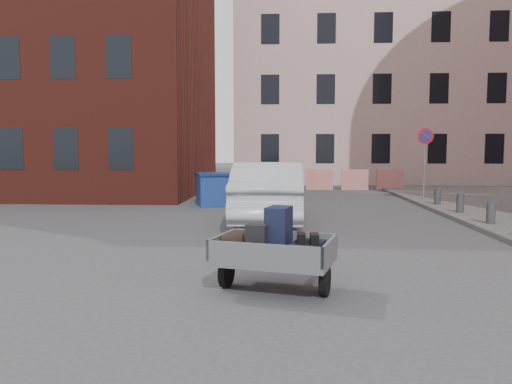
{
  "coord_description": "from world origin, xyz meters",
  "views": [
    {
      "loc": [
        0.78,
        -9.4,
        2.01
      ],
      "look_at": [
        0.19,
        1.02,
        1.1
      ],
      "focal_mm": 35.0,
      "sensor_mm": 36.0,
      "label": 1
    }
  ],
  "objects": [
    {
      "name": "building_pink",
      "position": [
        6.0,
        22.0,
        7.0
      ],
      "size": [
        16.0,
        8.0,
        14.0
      ],
      "primitive_type": "cube",
      "color": "#CAA29B",
      "rests_on": "ground"
    },
    {
      "name": "trailer",
      "position": [
        0.63,
        -2.51,
        0.61
      ],
      "size": [
        1.83,
        1.96,
        1.2
      ],
      "rotation": [
        0.0,
        0.0,
        -0.26
      ],
      "color": "black",
      "rests_on": "ground"
    },
    {
      "name": "ground",
      "position": [
        0.0,
        0.0,
        0.0
      ],
      "size": [
        120.0,
        120.0,
        0.0
      ],
      "primitive_type": "plane",
      "color": "#38383A",
      "rests_on": "ground"
    },
    {
      "name": "bollards",
      "position": [
        6.0,
        3.4,
        0.4
      ],
      "size": [
        0.22,
        9.02,
        0.55
      ],
      "color": "#3A3A3D",
      "rests_on": "sidewalk"
    },
    {
      "name": "silver_car",
      "position": [
        0.37,
        4.02,
        0.83
      ],
      "size": [
        1.76,
        5.02,
        1.65
      ],
      "primitive_type": "imported",
      "rotation": [
        0.0,
        0.0,
        3.14
      ],
      "color": "silver",
      "rests_on": "ground"
    },
    {
      "name": "no_parking_sign",
      "position": [
        6.0,
        9.48,
        2.01
      ],
      "size": [
        0.6,
        0.09,
        2.65
      ],
      "color": "gray",
      "rests_on": "sidewalk"
    },
    {
      "name": "dumpster",
      "position": [
        -0.94,
        8.23,
        0.58
      ],
      "size": [
        3.06,
        2.16,
        1.16
      ],
      "rotation": [
        0.0,
        0.0,
        0.29
      ],
      "color": "navy",
      "rests_on": "ground"
    },
    {
      "name": "building_brick",
      "position": [
        -9.0,
        13.0,
        7.0
      ],
      "size": [
        12.0,
        10.0,
        14.0
      ],
      "primitive_type": "cube",
      "color": "#591E16",
      "rests_on": "ground"
    },
    {
      "name": "barriers",
      "position": [
        4.2,
        15.0,
        0.5
      ],
      "size": [
        4.7,
        0.18,
        1.0
      ],
      "color": "red",
      "rests_on": "ground"
    }
  ]
}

